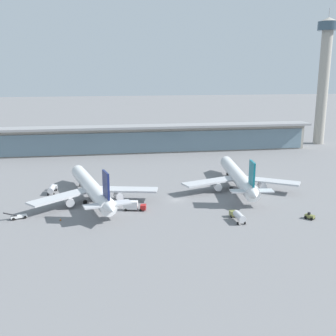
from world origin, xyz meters
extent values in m
plane|color=slate|center=(0.00, 0.00, 0.00)|extent=(1200.00, 1200.00, 0.00)
cylinder|color=white|center=(-29.51, 4.40, 4.89)|extent=(16.37, 48.71, 5.15)
cone|color=white|center=(-35.67, 30.16, 4.89)|extent=(5.99, 5.68, 5.05)
cone|color=white|center=(-23.41, -21.11, 5.40)|extent=(5.83, 6.59, 4.64)
cube|color=black|center=(-34.98, 27.29, 5.79)|extent=(4.25, 2.97, 0.62)
cube|color=#B7BABF|center=(-39.27, -2.54, 3.98)|extent=(20.76, 18.50, 0.62)
cube|color=#B7BABF|center=(-17.67, 2.62, 3.98)|extent=(22.91, 10.38, 0.62)
cylinder|color=silver|center=(-36.56, -2.43, 2.21)|extent=(3.63, 4.29, 2.84)
cylinder|color=silver|center=(-20.14, 1.49, 2.21)|extent=(3.63, 4.29, 2.84)
cube|color=#141E51|center=(-24.45, -16.77, 11.46)|extent=(2.05, 6.19, 7.99)
cube|color=#B7BABF|center=(-24.25, -17.63, 5.66)|extent=(14.73, 7.10, 0.44)
cylinder|color=black|center=(-31.66, 1.14, 0.62)|extent=(1.33, 1.46, 1.24)
cylinder|color=black|center=(-26.13, 2.47, 0.62)|extent=(1.33, 1.46, 1.24)
cylinder|color=black|center=(-34.05, 23.40, 0.62)|extent=(1.33, 1.46, 1.24)
cylinder|color=white|center=(25.83, 11.14, 4.89)|extent=(10.92, 49.12, 5.15)
cone|color=white|center=(28.98, 37.44, 4.89)|extent=(5.56, 5.20, 5.05)
cone|color=white|center=(22.71, -14.90, 5.40)|extent=(5.28, 6.18, 4.64)
cube|color=black|center=(28.63, 34.51, 5.79)|extent=(4.09, 2.58, 0.62)
cube|color=#B7BABF|center=(14.27, 8.01, 3.98)|extent=(22.84, 12.66, 0.62)
cube|color=#B7BABF|center=(36.32, 5.37, 3.98)|extent=(21.74, 16.81, 0.62)
cylinder|color=silver|center=(16.86, 7.18, 2.21)|extent=(3.27, 4.04, 2.84)
cylinder|color=silver|center=(33.61, 5.17, 2.21)|extent=(3.27, 4.04, 2.84)
cube|color=#0F6B7A|center=(23.24, -10.47, 11.46)|extent=(1.36, 6.25, 7.99)
cube|color=#B7BABF|center=(23.14, -11.35, 5.66)|extent=(14.58, 5.57, 0.44)
cylinder|color=black|center=(22.69, 8.83, 0.62)|extent=(1.21, 1.36, 1.24)
cylinder|color=black|center=(28.33, 8.16, 0.62)|extent=(1.21, 1.36, 1.24)
cylinder|color=black|center=(28.15, 30.54, 0.62)|extent=(1.21, 1.36, 1.24)
cube|color=silver|center=(-43.94, 19.55, 1.20)|extent=(2.51, 2.13, 1.50)
cylinder|color=silver|center=(-44.22, 14.76, 1.90)|extent=(2.42, 5.71, 2.10)
cylinder|color=black|center=(-45.10, 18.67, 0.45)|extent=(0.33, 0.91, 0.90)
cylinder|color=black|center=(-42.89, 18.54, 0.45)|extent=(0.33, 0.91, 0.90)
cylinder|color=black|center=(-45.43, 12.98, 0.45)|extent=(0.33, 0.91, 0.90)
cylinder|color=black|center=(-43.22, 12.85, 0.45)|extent=(0.33, 0.91, 0.90)
cube|color=olive|center=(14.49, -19.25, 1.20)|extent=(2.46, 2.07, 1.50)
cylinder|color=silver|center=(14.64, -24.04, 1.90)|extent=(2.27, 5.66, 2.10)
cylinder|color=black|center=(13.41, -20.23, 0.45)|extent=(0.31, 0.91, 0.90)
cylinder|color=black|center=(15.62, -20.16, 0.45)|extent=(0.31, 0.91, 0.90)
cylinder|color=black|center=(13.59, -25.93, 0.45)|extent=(0.31, 0.91, 0.90)
cylinder|color=black|center=(15.80, -25.86, 0.45)|extent=(0.31, 0.91, 0.90)
cube|color=#B21E1E|center=(-12.72, -8.89, 1.20)|extent=(2.23, 2.62, 1.50)
cube|color=black|center=(-11.93, -9.05, 1.50)|extent=(0.54, 2.05, 0.70)
cube|color=silver|center=(-16.73, -8.05, 1.85)|extent=(4.97, 3.19, 2.50)
cylinder|color=black|center=(-13.28, -7.69, 0.45)|extent=(0.94, 0.46, 0.90)
cylinder|color=black|center=(-13.72, -9.76, 0.45)|extent=(0.94, 0.46, 0.90)
cylinder|color=black|center=(-17.98, -6.71, 0.45)|extent=(0.94, 0.46, 0.90)
cylinder|color=black|center=(-18.41, -8.78, 0.45)|extent=(0.94, 0.46, 0.90)
cube|color=olive|center=(36.97, -24.82, 0.90)|extent=(2.87, 3.14, 0.90)
cube|color=black|center=(36.79, -24.58, 1.70)|extent=(0.98, 0.98, 0.70)
cylinder|color=black|center=(38.12, -25.19, 0.45)|extent=(0.76, 0.89, 0.90)
cylinder|color=black|center=(36.97, -26.04, 0.45)|extent=(0.76, 0.89, 0.90)
cylinder|color=black|center=(36.96, -23.61, 0.45)|extent=(0.76, 0.89, 0.90)
cylinder|color=black|center=(35.81, -24.46, 0.45)|extent=(0.76, 0.89, 0.90)
cube|color=silver|center=(-51.28, -10.30, 0.75)|extent=(5.12, 3.25, 0.60)
cube|color=black|center=(-53.58, -11.08, 1.84)|extent=(4.03, 2.12, 1.72)
cylinder|color=black|center=(-52.60, -11.63, 0.45)|extent=(0.94, 0.55, 0.90)
cylinder|color=black|center=(-53.14, -10.06, 0.45)|extent=(0.94, 0.55, 0.90)
cylinder|color=black|center=(-49.42, -10.55, 0.45)|extent=(0.94, 0.55, 0.90)
cylinder|color=black|center=(-49.96, -8.98, 0.45)|extent=(0.94, 0.55, 0.90)
cube|color=#9E998E|center=(0.00, 87.21, 7.00)|extent=(180.00, 8.00, 14.00)
cube|color=slate|center=(0.00, 82.91, 6.30)|extent=(176.40, 0.50, 11.20)
cube|color=gray|center=(0.00, 85.21, 14.60)|extent=(183.60, 12.80, 1.20)
cylinder|color=#9E998E|center=(107.47, 97.64, 33.50)|extent=(6.40, 6.40, 67.01)
cylinder|color=#384C5B|center=(107.47, 97.64, 69.51)|extent=(12.00, 12.00, 5.00)
cone|color=#9E998E|center=(107.47, 97.64, 73.21)|extent=(10.20, 10.20, 2.40)
cylinder|color=#99999E|center=(107.47, 97.64, 76.91)|extent=(0.36, 0.36, 5.00)
cone|color=orange|center=(-38.50, -13.93, 0.35)|extent=(0.44, 0.44, 0.70)
cube|color=black|center=(-38.50, -13.93, 0.02)|extent=(0.62, 0.62, 0.04)
camera|label=1|loc=(-24.90, -134.28, 44.55)|focal=43.58mm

